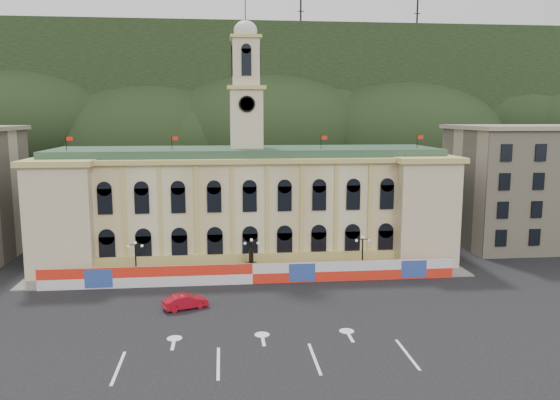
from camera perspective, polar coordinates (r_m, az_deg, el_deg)
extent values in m
plane|color=black|center=(52.52, -1.93, -13.67)|extent=(260.00, 260.00, 0.00)
cube|color=black|center=(178.44, -5.03, 9.43)|extent=(230.00, 70.00, 44.00)
cube|color=#595651|center=(163.29, 7.74, 12.25)|extent=(22.00, 8.00, 14.00)
cube|color=#595651|center=(162.74, -22.33, 10.28)|extent=(16.00, 7.00, 10.00)
cylinder|color=black|center=(167.75, 2.18, 19.11)|extent=(0.50, 0.50, 20.00)
cylinder|color=black|center=(176.08, 14.15, 18.37)|extent=(0.50, 0.50, 20.00)
cube|color=beige|center=(77.59, -3.45, -0.89)|extent=(55.00, 15.00, 14.00)
cube|color=tan|center=(71.24, -3.12, -6.56)|extent=(56.00, 0.80, 2.40)
cube|color=tan|center=(76.70, -3.50, 4.49)|extent=(56.20, 16.20, 0.60)
cube|color=#305039|center=(76.65, -3.51, 5.01)|extent=(53.00, 13.00, 1.20)
cube|color=beige|center=(79.13, -20.68, -1.26)|extent=(8.00, 17.00, 14.00)
cube|color=beige|center=(81.12, 13.40, -0.69)|extent=(8.00, 17.00, 14.00)
cube|color=beige|center=(76.48, -3.54, 8.45)|extent=(4.40, 4.40, 8.00)
cube|color=tan|center=(76.56, -3.57, 11.60)|extent=(5.20, 5.20, 0.50)
cube|color=beige|center=(76.79, -3.60, 14.06)|extent=(3.60, 3.60, 6.50)
cube|color=tan|center=(77.18, -3.62, 16.57)|extent=(4.20, 4.20, 0.40)
cylinder|color=black|center=(74.19, -3.48, 9.99)|extent=(2.20, 0.20, 2.20)
ellipsoid|color=beige|center=(77.30, -3.63, 17.23)|extent=(3.20, 3.20, 2.72)
cylinder|color=black|center=(77.84, -3.65, 19.56)|extent=(0.12, 0.12, 5.00)
cube|color=#B7AC8D|center=(92.63, 24.07, 1.19)|extent=(20.00, 16.00, 18.00)
cube|color=gray|center=(91.98, 24.43, 6.94)|extent=(21.00, 17.00, 0.60)
cube|color=red|center=(66.23, -2.88, -7.70)|extent=(50.00, 0.25, 2.50)
cube|color=#2E4799|center=(67.61, -18.44, -7.81)|extent=(3.20, 0.05, 2.20)
cube|color=#2E4799|center=(66.68, 2.32, -7.59)|extent=(3.20, 0.05, 2.20)
cube|color=#2E4799|center=(70.04, 13.82, -7.03)|extent=(3.20, 0.05, 2.20)
cube|color=slate|center=(69.20, -3.01, -7.99)|extent=(56.00, 5.50, 0.16)
cube|color=#595651|center=(69.21, -3.02, -7.28)|extent=(1.40, 1.40, 1.80)
cylinder|color=black|center=(68.76, -3.03, -5.92)|extent=(0.60, 0.60, 1.60)
sphere|color=black|center=(68.53, -3.04, -5.19)|extent=(0.44, 0.44, 0.44)
cylinder|color=black|center=(69.20, -14.75, -8.22)|extent=(0.44, 0.44, 0.30)
cylinder|color=black|center=(68.58, -14.82, -6.42)|extent=(0.18, 0.18, 4.80)
cube|color=black|center=(68.02, -14.90, -4.55)|extent=(1.60, 0.08, 0.08)
sphere|color=silver|center=(68.19, -15.56, -4.67)|extent=(0.36, 0.36, 0.36)
sphere|color=silver|center=(67.94, -14.23, -4.67)|extent=(0.36, 0.36, 0.36)
sphere|color=silver|center=(67.97, -14.91, -4.34)|extent=(0.40, 0.40, 0.40)
cylinder|color=black|center=(68.46, -2.97, -8.11)|extent=(0.44, 0.44, 0.30)
cylinder|color=black|center=(67.84, -2.99, -6.29)|extent=(0.18, 0.18, 4.80)
cube|color=black|center=(67.28, -3.00, -4.40)|extent=(1.60, 0.08, 0.08)
sphere|color=silver|center=(67.28, -3.68, -4.54)|extent=(0.36, 0.36, 0.36)
sphere|color=silver|center=(67.36, -2.32, -4.51)|extent=(0.36, 0.36, 0.36)
sphere|color=silver|center=(67.22, -3.00, -4.19)|extent=(0.40, 0.40, 0.40)
cylinder|color=black|center=(70.56, 8.56, -7.68)|extent=(0.44, 0.44, 0.30)
cylinder|color=black|center=(69.96, 8.60, -5.92)|extent=(0.18, 0.18, 4.80)
cube|color=black|center=(69.41, 8.65, -4.08)|extent=(1.60, 0.08, 0.08)
sphere|color=silver|center=(69.25, 8.00, -4.22)|extent=(0.36, 0.36, 0.36)
sphere|color=silver|center=(69.65, 9.28, -4.18)|extent=(0.36, 0.36, 0.36)
sphere|color=silver|center=(69.35, 8.65, -3.88)|extent=(0.40, 0.40, 0.40)
imported|color=#A00B18|center=(59.02, -9.84, -10.41)|extent=(4.69, 5.76, 1.55)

